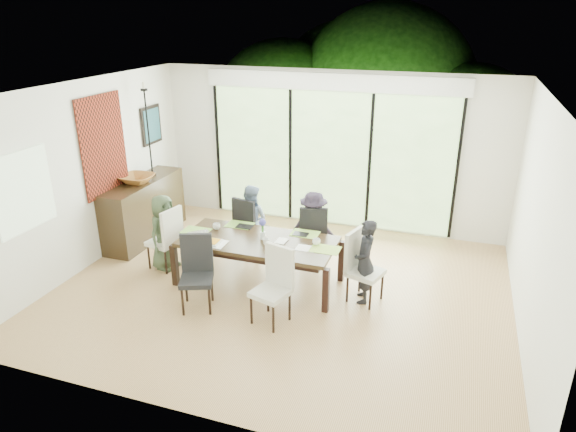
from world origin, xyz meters
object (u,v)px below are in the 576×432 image
(chair_left_end, at_px, (163,237))
(cup_c, at_px, (316,242))
(chair_right_end, at_px, (366,268))
(chair_far_left, at_px, (252,225))
(chair_near_left, at_px, (196,274))
(person_far_right, at_px, (313,228))
(bowl, at_px, (137,179))
(person_far_left, at_px, (251,220))
(cup_b, at_px, (266,241))
(cup_a, at_px, (217,226))
(chair_far_right, at_px, (314,233))
(vase, at_px, (263,235))
(table_top, at_px, (258,242))
(person_left_end, at_px, (164,232))
(sideboard, at_px, (144,210))
(laptop, at_px, (199,234))
(person_right_end, at_px, (365,262))
(chair_near_right, at_px, (270,287))

(chair_left_end, height_order, cup_c, chair_left_end)
(chair_left_end, height_order, chair_right_end, same)
(chair_far_left, bearing_deg, chair_near_left, 102.68)
(person_far_right, xyz_separation_m, bowl, (-2.93, -0.08, 0.50))
(person_far_left, relative_size, cup_b, 12.90)
(cup_a, height_order, bowl, bowl)
(chair_far_right, distance_m, vase, 0.97)
(table_top, xyz_separation_m, chair_left_end, (-1.50, 0.00, -0.15))
(table_top, distance_m, cup_b, 0.19)
(chair_far_left, relative_size, person_far_right, 0.85)
(person_far_left, bearing_deg, chair_near_left, 99.53)
(chair_far_left, relative_size, cup_b, 11.00)
(person_left_end, distance_m, sideboard, 1.24)
(chair_far_right, bearing_deg, chair_right_end, 124.07)
(bowl, bearing_deg, cup_b, -18.45)
(chair_left_end, bearing_deg, sideboard, -121.50)
(table_top, bearing_deg, cup_c, 7.13)
(laptop, bearing_deg, person_far_right, -9.21)
(chair_right_end, height_order, chair_near_left, same)
(chair_right_end, height_order, bowl, bowl)
(vase, bearing_deg, cup_c, 3.81)
(table_top, height_order, person_far_right, person_far_right)
(cup_b, bearing_deg, person_left_end, 176.49)
(person_right_end, height_order, bowl, person_right_end)
(chair_left_end, bearing_deg, chair_far_left, 141.25)
(table_top, xyz_separation_m, bowl, (-2.38, 0.75, 0.43))
(sideboard, xyz_separation_m, bowl, (0.00, -0.10, 0.56))
(person_right_end, bearing_deg, chair_left_end, -103.60)
(chair_far_right, relative_size, cup_a, 8.87)
(vase, xyz_separation_m, bowl, (-2.43, 0.70, 0.35))
(chair_right_end, relative_size, laptop, 3.33)
(person_left_end, bearing_deg, sideboard, 57.37)
(chair_left_end, bearing_deg, vase, 104.11)
(person_left_end, height_order, laptop, person_left_end)
(person_far_left, height_order, cup_a, person_far_left)
(vase, distance_m, laptop, 0.91)
(table_top, xyz_separation_m, chair_near_left, (-0.50, -0.87, -0.15))
(bowl, bearing_deg, cup_c, -11.46)
(person_far_right, relative_size, cup_c, 10.40)
(cup_b, bearing_deg, chair_far_right, 67.17)
(chair_left_end, height_order, cup_a, chair_left_end)
(person_left_end, bearing_deg, laptop, -88.53)
(chair_near_left, bearing_deg, vase, 37.69)
(person_left_end, relative_size, bowl, 2.15)
(vase, relative_size, cup_a, 0.97)
(chair_left_end, height_order, sideboard, sideboard)
(chair_near_right, bearing_deg, cup_a, 156.50)
(chair_far_right, distance_m, cup_c, 0.82)
(laptop, height_order, cup_a, cup_a)
(chair_left_end, xyz_separation_m, cup_c, (2.30, 0.10, 0.22))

